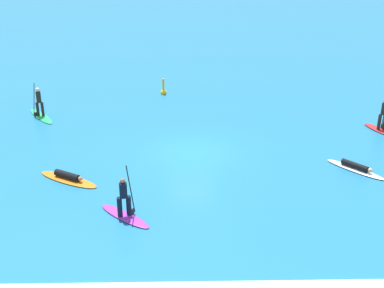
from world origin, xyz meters
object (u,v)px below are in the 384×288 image
(surfer_on_green_board, at_px, (40,110))
(surfer_on_purple_board, at_px, (125,207))
(marker_buoy, at_px, (164,91))
(surfer_on_red_board, at_px, (382,122))
(surfer_on_white_board, at_px, (356,168))
(surfer_on_orange_board, at_px, (68,178))

(surfer_on_green_board, bearing_deg, surfer_on_purple_board, 173.53)
(surfer_on_purple_board, height_order, marker_buoy, surfer_on_purple_board)
(surfer_on_red_board, bearing_deg, surfer_on_white_board, 122.63)
(surfer_on_white_board, xyz_separation_m, surfer_on_orange_board, (-13.66, -0.75, -0.01))
(surfer_on_white_board, height_order, surfer_on_orange_board, surfer_on_orange_board)
(surfer_on_purple_board, relative_size, surfer_on_white_board, 0.93)
(surfer_on_green_board, relative_size, surfer_on_red_board, 1.21)
(surfer_on_purple_board, bearing_deg, surfer_on_red_board, 74.31)
(surfer_on_white_board, distance_m, marker_buoy, 15.41)
(surfer_on_purple_board, distance_m, marker_buoy, 16.00)
(surfer_on_white_board, distance_m, surfer_on_green_board, 18.74)
(surfer_on_orange_board, bearing_deg, surfer_on_purple_board, -17.61)
(surfer_on_white_board, height_order, surfer_on_red_board, surfer_on_red_board)
(surfer_on_purple_board, relative_size, surfer_on_orange_board, 0.76)
(surfer_on_red_board, bearing_deg, surfer_on_green_board, 56.89)
(surfer_on_purple_board, bearing_deg, marker_buoy, 127.78)
(surfer_on_purple_board, xyz_separation_m, marker_buoy, (1.03, 15.96, -0.26))
(surfer_on_green_board, relative_size, marker_buoy, 2.49)
(surfer_on_white_board, bearing_deg, marker_buoy, 175.87)
(surfer_on_purple_board, distance_m, surfer_on_white_board, 11.42)
(surfer_on_purple_board, distance_m, surfer_on_green_board, 13.25)
(marker_buoy, bearing_deg, surfer_on_green_board, -149.63)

